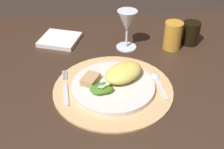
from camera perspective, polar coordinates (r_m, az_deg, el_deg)
name	(u,v)px	position (r m, az deg, el deg)	size (l,w,h in m)	color
dining_table	(111,111)	(0.97, -0.28, -7.15)	(1.49, 0.97, 0.72)	#3B271B
placemat	(113,89)	(0.86, 0.21, -2.86)	(0.36, 0.36, 0.01)	tan
dinner_plate	(113,86)	(0.85, 0.21, -2.33)	(0.25, 0.25, 0.01)	silver
pasta_serving	(124,72)	(0.86, 2.30, 0.40)	(0.13, 0.08, 0.04)	#EBD25C
salad_greens	(102,88)	(0.82, -1.95, -2.74)	(0.08, 0.07, 0.03)	#367126
bread_piece	(90,79)	(0.85, -4.28, -0.95)	(0.06, 0.04, 0.02)	tan
fork	(66,89)	(0.86, -9.15, -2.80)	(0.03, 0.17, 0.00)	silver
spoon	(157,81)	(0.89, 8.93, -1.21)	(0.03, 0.14, 0.01)	silver
napkin	(60,40)	(1.12, -10.24, 6.80)	(0.14, 0.13, 0.02)	white
wine_glass	(127,23)	(1.02, 2.99, 10.08)	(0.07, 0.07, 0.14)	silver
amber_tumbler	(173,36)	(1.06, 11.89, 7.52)	(0.06, 0.06, 0.10)	gold
dark_tumbler	(191,33)	(1.11, 15.25, 7.88)	(0.06, 0.06, 0.08)	black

